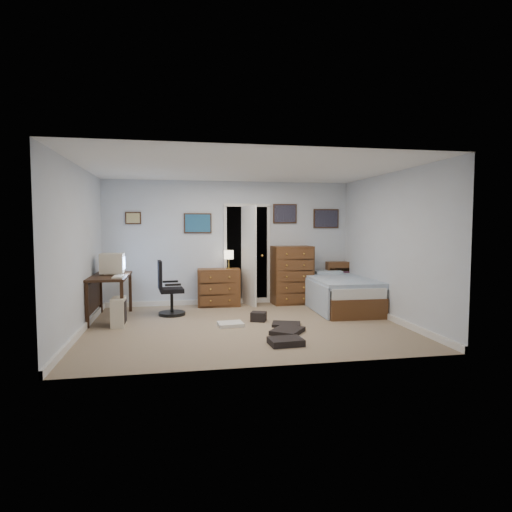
{
  "coord_description": "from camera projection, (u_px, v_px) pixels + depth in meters",
  "views": [
    {
      "loc": [
        -1.07,
        -6.68,
        1.62
      ],
      "look_at": [
        0.23,
        0.3,
        1.1
      ],
      "focal_mm": 30.0,
      "sensor_mm": 36.0,
      "label": 1
    }
  ],
  "objects": [
    {
      "name": "office_chair",
      "position": [
        169.0,
        294.0,
        7.64
      ],
      "size": [
        0.53,
        0.53,
        0.99
      ],
      "rotation": [
        0.0,
        0.0,
        0.11
      ],
      "color": "black",
      "rests_on": "floor"
    },
    {
      "name": "pc_tower",
      "position": [
        119.0,
        312.0,
        6.84
      ],
      "size": [
        0.21,
        0.43,
        0.46
      ],
      "rotation": [
        0.0,
        0.0,
        -0.0
      ],
      "color": "beige",
      "rests_on": "floor"
    },
    {
      "name": "low_dresser",
      "position": [
        219.0,
        287.0,
        8.53
      ],
      "size": [
        0.86,
        0.47,
        0.75
      ],
      "primitive_type": "cube",
      "rotation": [
        0.0,
        0.0,
        -0.06
      ],
      "color": "#55341A",
      "rests_on": "floor"
    },
    {
      "name": "crt_monitor",
      "position": [
        112.0,
        263.0,
        7.44
      ],
      "size": [
        0.4,
        0.36,
        0.36
      ],
      "rotation": [
        0.0,
        0.0,
        -0.0
      ],
      "color": "beige",
      "rests_on": "computer_desk"
    },
    {
      "name": "media_stack",
      "position": [
        113.0,
        287.0,
        8.48
      ],
      "size": [
        0.17,
        0.17,
        0.78
      ],
      "primitive_type": "cube",
      "rotation": [
        0.0,
        0.0,
        0.07
      ],
      "color": "maroon",
      "rests_on": "floor"
    },
    {
      "name": "keyboard",
      "position": [
        118.0,
        277.0,
        6.99
      ],
      "size": [
        0.15,
        0.41,
        0.02
      ],
      "primitive_type": "cube",
      "rotation": [
        0.0,
        0.0,
        -0.0
      ],
      "color": "beige",
      "rests_on": "computer_desk"
    },
    {
      "name": "tall_dresser",
      "position": [
        292.0,
        275.0,
        8.76
      ],
      "size": [
        0.83,
        0.52,
        1.18
      ],
      "primitive_type": "cube",
      "rotation": [
        0.0,
        0.0,
        0.06
      ],
      "color": "#55341A",
      "rests_on": "floor"
    },
    {
      "name": "table_lamp",
      "position": [
        229.0,
        255.0,
        8.52
      ],
      "size": [
        0.2,
        0.2,
        0.36
      ],
      "rotation": [
        0.0,
        0.0,
        -0.06
      ],
      "color": "gold",
      "rests_on": "low_dresser"
    },
    {
      "name": "floor",
      "position": [
        245.0,
        326.0,
        6.86
      ],
      "size": [
        5.0,
        4.0,
        0.02
      ],
      "primitive_type": "cube",
      "color": "gray",
      "rests_on": "ground"
    },
    {
      "name": "headboard_bookcase",
      "position": [
        348.0,
        280.0,
        9.11
      ],
      "size": [
        0.94,
        0.28,
        0.84
      ],
      "rotation": [
        0.0,
        0.0,
        -0.05
      ],
      "color": "#55341A",
      "rests_on": "floor"
    },
    {
      "name": "floor_clutter",
      "position": [
        273.0,
        329.0,
        6.48
      ],
      "size": [
        1.36,
        1.79,
        0.16
      ],
      "rotation": [
        0.0,
        0.0,
        0.19
      ],
      "color": "black",
      "rests_on": "floor"
    },
    {
      "name": "bed",
      "position": [
        339.0,
        293.0,
        8.21
      ],
      "size": [
        1.15,
        2.06,
        0.66
      ],
      "rotation": [
        0.0,
        0.0,
        -0.03
      ],
      "color": "#55341A",
      "rests_on": "floor"
    },
    {
      "name": "wall_posters",
      "position": [
        257.0,
        219.0,
        8.78
      ],
      "size": [
        4.38,
        0.04,
        0.6
      ],
      "color": "#331E11",
      "rests_on": "floor"
    },
    {
      "name": "doorway",
      "position": [
        245.0,
        254.0,
        9.08
      ],
      "size": [
        0.96,
        1.12,
        2.05
      ],
      "color": "black",
      "rests_on": "floor"
    },
    {
      "name": "computer_desk",
      "position": [
        105.0,
        285.0,
        7.3
      ],
      "size": [
        0.61,
        1.32,
        0.76
      ],
      "rotation": [
        0.0,
        0.0,
        -0.0
      ],
      "color": "#321C10",
      "rests_on": "floor"
    }
  ]
}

